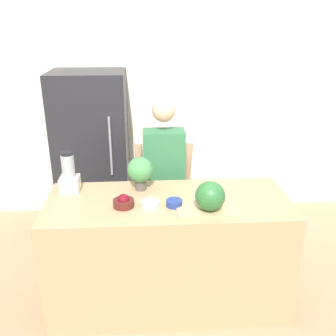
{
  "coord_description": "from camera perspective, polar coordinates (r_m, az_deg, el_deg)",
  "views": [
    {
      "loc": [
        -0.16,
        -2.19,
        2.24
      ],
      "look_at": [
        0.0,
        0.41,
        1.19
      ],
      "focal_mm": 40.0,
      "sensor_mm": 36.0,
      "label": 1
    }
  ],
  "objects": [
    {
      "name": "ground_plane",
      "position": [
        3.13,
        0.52,
        -23.65
      ],
      "size": [
        14.0,
        14.0,
        0.0
      ],
      "primitive_type": "plane",
      "color": "tan"
    },
    {
      "name": "wall_back",
      "position": [
        4.37,
        -1.38,
        9.54
      ],
      "size": [
        8.0,
        0.06,
        2.6
      ],
      "color": "white",
      "rests_on": "ground_plane"
    },
    {
      "name": "counter_island",
      "position": [
        3.12,
        0.04,
        -12.62
      ],
      "size": [
        1.88,
        0.75,
        0.94
      ],
      "color": "tan",
      "rests_on": "ground_plane"
    },
    {
      "name": "refrigerator",
      "position": [
        4.18,
        -11.39,
        2.35
      ],
      "size": [
        0.77,
        0.66,
        1.74
      ],
      "color": "#232328",
      "rests_on": "ground_plane"
    },
    {
      "name": "person",
      "position": [
        3.51,
        -0.69,
        -1.95
      ],
      "size": [
        0.52,
        0.26,
        1.59
      ],
      "color": "#4C608C",
      "rests_on": "ground_plane"
    },
    {
      "name": "cutting_board",
      "position": [
        2.74,
        5.8,
        -6.34
      ],
      "size": [
        0.42,
        0.23,
        0.01
      ],
      "color": "tan",
      "rests_on": "counter_island"
    },
    {
      "name": "watermelon",
      "position": [
        2.68,
        6.45,
        -4.27
      ],
      "size": [
        0.22,
        0.22,
        0.22
      ],
      "color": "#2D6B33",
      "rests_on": "cutting_board"
    },
    {
      "name": "bowl_cherries",
      "position": [
        2.78,
        -6.79,
        -5.17
      ],
      "size": [
        0.16,
        0.16,
        0.1
      ],
      "color": "#511E19",
      "rests_on": "counter_island"
    },
    {
      "name": "bowl_cream",
      "position": [
        2.77,
        -2.74,
        -5.38
      ],
      "size": [
        0.14,
        0.14,
        0.08
      ],
      "color": "white",
      "rests_on": "counter_island"
    },
    {
      "name": "bowl_small_blue",
      "position": [
        2.78,
        0.95,
        -5.36
      ],
      "size": [
        0.12,
        0.12,
        0.05
      ],
      "color": "navy",
      "rests_on": "counter_island"
    },
    {
      "name": "blender",
      "position": [
        3.07,
        -14.84,
        -1.13
      ],
      "size": [
        0.15,
        0.15,
        0.33
      ],
      "color": "silver",
      "rests_on": "counter_island"
    },
    {
      "name": "potted_plant",
      "position": [
        2.99,
        -4.26,
        -0.44
      ],
      "size": [
        0.21,
        0.21,
        0.28
      ],
      "color": "#514C47",
      "rests_on": "counter_island"
    }
  ]
}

